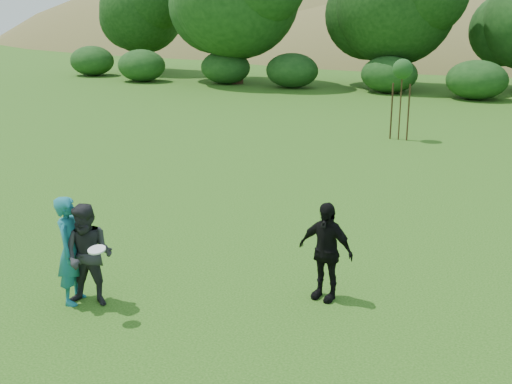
{
  "coord_description": "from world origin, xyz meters",
  "views": [
    {
      "loc": [
        5.33,
        -7.91,
        4.67
      ],
      "look_at": [
        0.0,
        3.0,
        1.1
      ],
      "focal_mm": 45.0,
      "sensor_mm": 36.0,
      "label": 1
    }
  ],
  "objects_px": {
    "player_black": "(325,251)",
    "sapling": "(403,71)",
    "player_teal": "(71,250)",
    "player_grey": "(89,256)"
  },
  "relations": [
    {
      "from": "player_teal",
      "to": "sapling",
      "type": "height_order",
      "value": "sapling"
    },
    {
      "from": "player_teal",
      "to": "player_black",
      "type": "height_order",
      "value": "player_teal"
    },
    {
      "from": "player_teal",
      "to": "sapling",
      "type": "distance_m",
      "value": 15.38
    },
    {
      "from": "player_teal",
      "to": "player_black",
      "type": "xyz_separation_m",
      "value": [
        3.62,
        1.9,
        -0.06
      ]
    },
    {
      "from": "player_teal",
      "to": "player_black",
      "type": "relative_size",
      "value": 1.08
    },
    {
      "from": "player_grey",
      "to": "player_black",
      "type": "bearing_deg",
      "value": 11.8
    },
    {
      "from": "player_grey",
      "to": "sapling",
      "type": "bearing_deg",
      "value": 67.6
    },
    {
      "from": "player_teal",
      "to": "player_grey",
      "type": "bearing_deg",
      "value": -105.11
    },
    {
      "from": "player_black",
      "to": "sapling",
      "type": "relative_size",
      "value": 0.58
    },
    {
      "from": "player_black",
      "to": "sapling",
      "type": "bearing_deg",
      "value": 108.06
    }
  ]
}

